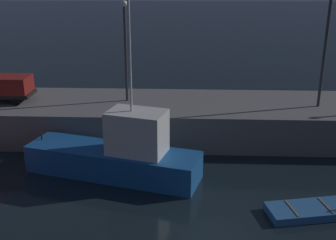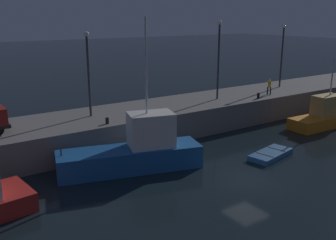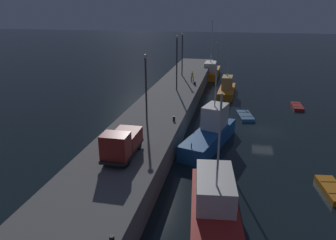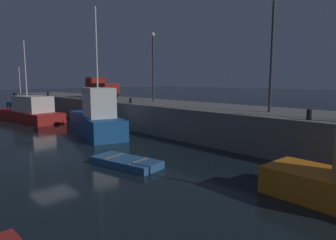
# 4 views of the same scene
# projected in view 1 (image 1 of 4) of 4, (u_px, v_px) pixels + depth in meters

# --- Properties ---
(ground_plane) EXTENTS (320.00, 320.00, 0.00)m
(ground_plane) POSITION_uv_depth(u_px,v_px,m) (214.00, 238.00, 19.59)
(ground_plane) COLOR black
(pier_quay) EXTENTS (77.47, 7.22, 2.57)m
(pier_quay) POSITION_uv_depth(u_px,v_px,m) (204.00, 119.00, 31.37)
(pier_quay) COLOR slate
(pier_quay) RESTS_ON ground
(fishing_boat_white) EXTENTS (10.84, 5.47, 10.94)m
(fishing_boat_white) POSITION_uv_depth(u_px,v_px,m) (119.00, 154.00, 25.14)
(fishing_boat_white) COLOR #195193
(fishing_boat_white) RESTS_ON ground
(dinghy_orange_near) EXTENTS (4.40, 2.53, 0.46)m
(dinghy_orange_near) POSITION_uv_depth(u_px,v_px,m) (308.00, 211.00, 21.44)
(dinghy_orange_near) COLOR #2D6099
(dinghy_orange_near) RESTS_ON ground
(lamp_post_west) EXTENTS (0.44, 0.44, 7.17)m
(lamp_post_west) POSITION_uv_depth(u_px,v_px,m) (125.00, 43.00, 30.05)
(lamp_post_west) COLOR #38383D
(lamp_post_west) RESTS_ON pier_quay
(lamp_post_east) EXTENTS (0.44, 0.44, 7.98)m
(lamp_post_east) POSITION_uv_depth(u_px,v_px,m) (326.00, 40.00, 28.58)
(lamp_post_east) COLOR #38383D
(lamp_post_east) RESTS_ON pier_quay
(bollard_central) EXTENTS (0.28, 0.28, 0.50)m
(bollard_central) POSITION_uv_depth(u_px,v_px,m) (123.00, 110.00, 28.49)
(bollard_central) COLOR black
(bollard_central) RESTS_ON pier_quay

